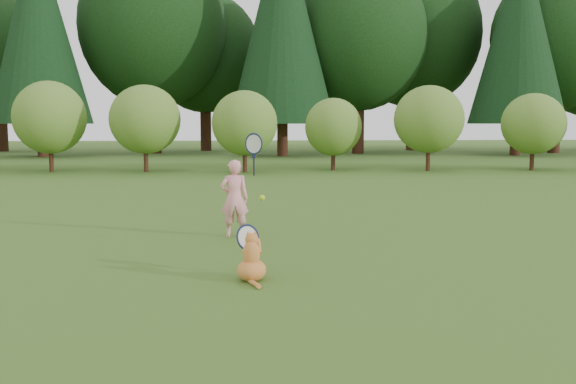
{
  "coord_description": "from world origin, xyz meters",
  "views": [
    {
      "loc": [
        -0.41,
        -6.9,
        1.53
      ],
      "look_at": [
        0.2,
        0.8,
        0.7
      ],
      "focal_mm": 40.0,
      "sensor_mm": 36.0,
      "label": 1
    }
  ],
  "objects": [
    {
      "name": "ground",
      "position": [
        0.0,
        0.0,
        0.0
      ],
      "size": [
        100.0,
        100.0,
        0.0
      ],
      "primitive_type": "plane",
      "color": "#2C5116",
      "rests_on": "ground"
    },
    {
      "name": "shrub_row",
      "position": [
        0.0,
        13.0,
        1.4
      ],
      "size": [
        28.0,
        3.0,
        2.8
      ],
      "primitive_type": null,
      "color": "#567A26",
      "rests_on": "ground"
    },
    {
      "name": "child",
      "position": [
        -0.44,
        1.72,
        0.55
      ],
      "size": [
        0.58,
        0.32,
        1.56
      ],
      "rotation": [
        0.0,
        0.0,
        3.19
      ],
      "color": "pink",
      "rests_on": "ground"
    },
    {
      "name": "cat",
      "position": [
        -0.28,
        -0.73,
        0.25
      ],
      "size": [
        0.39,
        0.71,
        0.65
      ],
      "rotation": [
        0.0,
        0.0,
        -0.15
      ],
      "color": "#C66F26",
      "rests_on": "ground"
    },
    {
      "name": "tennis_ball",
      "position": [
        -0.11,
        0.86,
        0.63
      ],
      "size": [
        0.07,
        0.07,
        0.07
      ],
      "color": "#9BCC18",
      "rests_on": "ground"
    }
  ]
}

